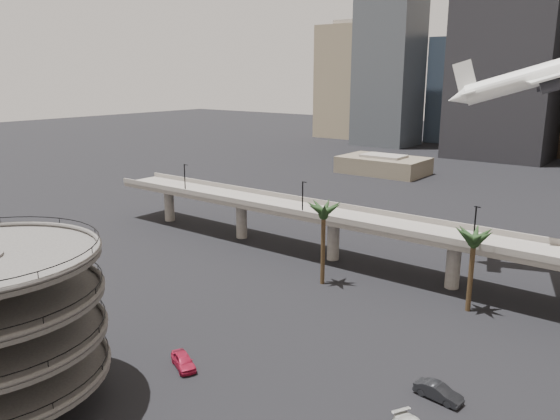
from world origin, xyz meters
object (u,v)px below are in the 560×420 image
Objects in this scene: overpass at (390,231)px; car_a at (183,361)px; airborne_jet at (551,73)px; car_b at (438,392)px.

car_a is at bearing -95.81° from overpass.
airborne_jet reaches higher than overpass.
overpass is at bearing -158.86° from airborne_jet.
car_b is at bearing -55.24° from overpass.
overpass is 37.63m from car_b.
car_b is (21.13, -30.45, -6.51)m from overpass.
car_b is at bearing -103.74° from airborne_jet.
car_a is at bearing 121.29° from car_b.
airborne_jet is at bearing 3.51° from car_a.
car_b is (2.43, -45.05, -31.92)m from airborne_jet.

